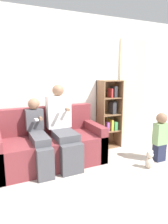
# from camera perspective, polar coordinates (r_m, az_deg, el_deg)

# --- Properties ---
(ground_plane) EXTENTS (14.00, 14.00, 0.00)m
(ground_plane) POSITION_cam_1_polar(r_m,az_deg,el_deg) (3.14, -4.58, -17.40)
(ground_plane) COLOR #BCB2A8
(back_wall) EXTENTS (10.00, 0.06, 2.55)m
(back_wall) POSITION_cam_1_polar(r_m,az_deg,el_deg) (3.65, -10.14, 7.55)
(back_wall) COLOR silver
(back_wall) RESTS_ON ground_plane
(curtain_panel) EXTENTS (0.66, 0.04, 2.17)m
(curtain_panel) POSITION_cam_1_polar(r_m,az_deg,el_deg) (4.46, 13.46, 5.62)
(curtain_panel) COLOR beige
(curtain_panel) RESTS_ON ground_plane
(couch) EXTENTS (1.74, 0.81, 0.92)m
(couch) POSITION_cam_1_polar(r_m,az_deg,el_deg) (3.41, -9.76, -9.51)
(couch) COLOR maroon
(couch) RESTS_ON ground_plane
(adult_seated) EXTENTS (0.40, 0.76, 1.30)m
(adult_seated) POSITION_cam_1_polar(r_m,az_deg,el_deg) (3.26, -6.09, -3.59)
(adult_seated) COLOR #47474C
(adult_seated) RESTS_ON ground_plane
(child_seated) EXTENTS (0.28, 0.78, 1.10)m
(child_seated) POSITION_cam_1_polar(r_m,az_deg,el_deg) (3.14, -12.79, -6.39)
(child_seated) COLOR #47474C
(child_seated) RESTS_ON ground_plane
(toddler_standing) EXTENTS (0.24, 0.18, 0.84)m
(toddler_standing) POSITION_cam_1_polar(r_m,az_deg,el_deg) (3.64, 20.97, -6.43)
(toddler_standing) COLOR #232842
(toddler_standing) RESTS_ON ground_plane
(bookshelf) EXTENTS (0.43, 0.32, 1.35)m
(bookshelf) POSITION_cam_1_polar(r_m,az_deg,el_deg) (4.06, 7.18, -0.40)
(bookshelf) COLOR brown
(bookshelf) RESTS_ON ground_plane
(teddy_bear) EXTENTS (0.15, 0.12, 0.29)m
(teddy_bear) POSITION_cam_1_polar(r_m,az_deg,el_deg) (3.42, 18.21, -12.87)
(teddy_bear) COLOR beige
(teddy_bear) RESTS_ON ground_plane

